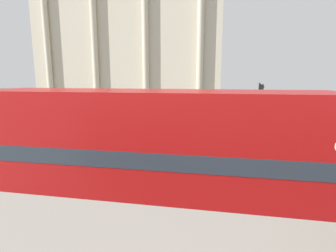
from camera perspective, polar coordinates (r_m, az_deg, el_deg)
The scene contains 8 objects.
double_decker_bus at distance 7.83m, azimuth -3.64°, elevation -5.55°, with size 10.11×2.65×4.07m.
plaza_building_left at distance 48.10m, azimuth -7.33°, elevation 20.81°, with size 30.03×14.95×26.30m.
traffic_light_near at distance 13.80m, azimuth 1.63°, elevation 2.39°, with size 0.42×0.24×3.82m.
traffic_light_mid at distance 20.37m, azimuth 19.28°, elevation 4.84°, with size 0.42×0.24×4.07m.
pedestrian_black at distance 35.60m, azimuth 15.48°, elevation 4.46°, with size 0.32×0.32×1.66m.
pedestrian_red at distance 24.24m, azimuth 14.26°, elevation 1.98°, with size 0.32×0.32×1.72m.
pedestrian_yellow at distance 35.38m, azimuth 3.81°, elevation 4.95°, with size 0.32×0.32×1.82m.
pedestrian_olive at distance 24.16m, azimuth 13.72°, elevation 2.12°, with size 0.32×0.32×1.82m.
Camera 1 is at (-0.44, -2.23, 4.42)m, focal length 28.00 mm.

